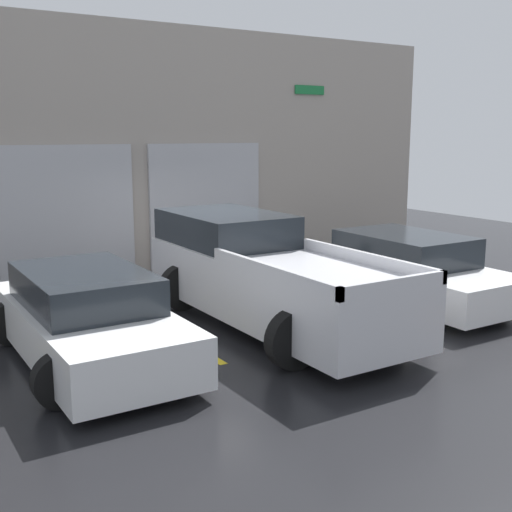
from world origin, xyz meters
TOP-DOWN VIEW (x-y plane):
  - ground_plane at (0.00, 0.00)m, footprint 28.00×28.00m
  - shophouse_building at (-0.00, 3.29)m, footprint 16.11×0.68m
  - pickup_truck at (0.00, -1.80)m, footprint 2.41×5.58m
  - sedan_white at (-3.03, -2.04)m, footprint 2.16×4.29m
  - sedan_side at (3.03, -2.04)m, footprint 2.26×4.28m
  - parking_stripe_left at (-1.52, -2.07)m, footprint 0.12×2.20m
  - parking_stripe_centre at (1.52, -2.07)m, footprint 0.12×2.20m
  - parking_stripe_right at (4.55, -2.07)m, footprint 0.12×2.20m

SIDE VIEW (x-z plane):
  - ground_plane at x=0.00m, z-range 0.00..0.00m
  - parking_stripe_left at x=-1.52m, z-range 0.00..0.01m
  - parking_stripe_centre at x=1.52m, z-range 0.00..0.01m
  - parking_stripe_right at x=4.55m, z-range 0.00..0.01m
  - sedan_side at x=3.03m, z-range -0.04..1.24m
  - sedan_white at x=-3.03m, z-range -0.03..1.24m
  - pickup_truck at x=0.00m, z-range -0.03..1.69m
  - shophouse_building at x=0.00m, z-range -0.03..5.46m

